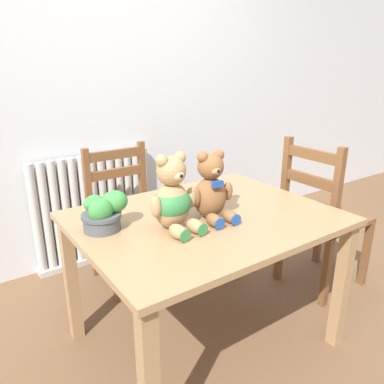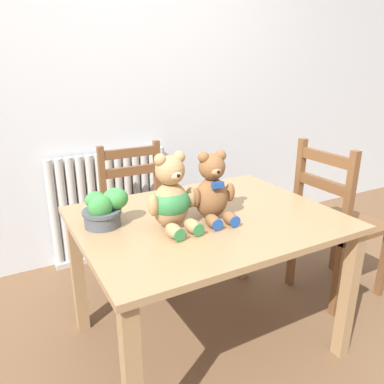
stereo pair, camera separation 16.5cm
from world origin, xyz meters
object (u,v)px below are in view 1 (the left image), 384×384
object	(u,v)px
potted_plant	(104,213)
teddy_bear_right	(212,190)
wooden_chair_behind	(127,213)
wooden_chair_side	(321,217)
teddy_bear_left	(173,199)

from	to	relation	value
potted_plant	teddy_bear_right	bearing A→B (deg)	-19.04
wooden_chair_behind	wooden_chair_side	xyz separation A→B (m)	(0.95, -0.80, 0.02)
teddy_bear_left	teddy_bear_right	distance (m)	0.21
teddy_bear_left	teddy_bear_right	xyz separation A→B (m)	(0.21, -0.00, 0.00)
teddy_bear_right	potted_plant	distance (m)	0.49
teddy_bear_left	teddy_bear_right	bearing A→B (deg)	175.54
wooden_chair_behind	teddy_bear_left	size ratio (longest dim) A/B	2.67
wooden_chair_behind	teddy_bear_left	world-z (taller)	teddy_bear_left
wooden_chair_side	wooden_chair_behind	bearing A→B (deg)	-130.09
wooden_chair_behind	teddy_bear_left	distance (m)	0.93
teddy_bear_right	potted_plant	bearing A→B (deg)	-14.40
teddy_bear_left	teddy_bear_right	world-z (taller)	teddy_bear_left
teddy_bear_left	potted_plant	bearing A→B (deg)	-35.11
wooden_chair_side	teddy_bear_left	world-z (taller)	teddy_bear_left
wooden_chair_behind	teddy_bear_right	bearing A→B (deg)	92.97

